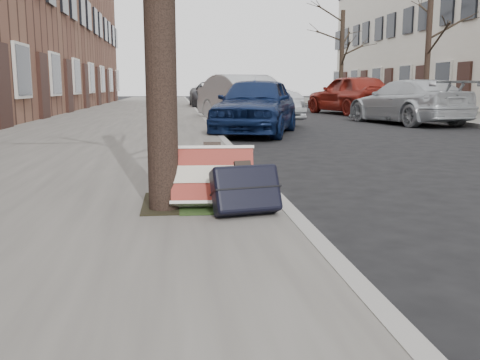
{
  "coord_description": "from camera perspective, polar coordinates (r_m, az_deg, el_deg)",
  "views": [
    {
      "loc": [
        -2.14,
        -3.21,
        1.09
      ],
      "look_at": [
        -1.66,
        0.8,
        0.38
      ],
      "focal_mm": 40.0,
      "sensor_mm": 36.0,
      "label": 1
    }
  ],
  "objects": [
    {
      "name": "near_sidewalk",
      "position": [
        18.31,
        -11.8,
        6.51
      ],
      "size": [
        5.0,
        70.0,
        0.12
      ],
      "primitive_type": "cube",
      "color": "slate",
      "rests_on": "ground"
    },
    {
      "name": "far_sidewalk",
      "position": [
        20.77,
        21.9,
        6.39
      ],
      "size": [
        4.0,
        70.0,
        0.12
      ],
      "primitive_type": "cube",
      "color": "slate",
      "rests_on": "ground"
    },
    {
      "name": "dirt_patch",
      "position": [
        4.52,
        -4.92,
        -2.38
      ],
      "size": [
        0.85,
        0.85,
        0.02
      ],
      "primitive_type": "cube",
      "color": "black",
      "rests_on": "near_sidewalk"
    },
    {
      "name": "suitcase_red",
      "position": [
        4.28,
        -2.95,
        0.26
      ],
      "size": [
        0.67,
        0.39,
        0.5
      ],
      "primitive_type": "cube",
      "rotation": [
        -0.42,
        0.0,
        -0.06
      ],
      "color": "maroon",
      "rests_on": "near_sidewalk"
    },
    {
      "name": "suitcase_navy",
      "position": [
        4.04,
        0.61,
        -0.98
      ],
      "size": [
        0.57,
        0.41,
        0.4
      ],
      "primitive_type": "cube",
      "rotation": [
        -0.42,
        0.0,
        0.22
      ],
      "color": "black",
      "rests_on": "near_sidewalk"
    },
    {
      "name": "car_near_front",
      "position": [
        12.37,
        1.74,
        7.97
      ],
      "size": [
        2.74,
        4.2,
        1.33
      ],
      "primitive_type": "imported",
      "rotation": [
        0.0,
        0.0,
        -0.33
      ],
      "color": "#0E1D44",
      "rests_on": "ground"
    },
    {
      "name": "car_near_mid",
      "position": [
        16.21,
        0.69,
        8.65
      ],
      "size": [
        2.85,
        4.65,
        1.45
      ],
      "primitive_type": "imported",
      "rotation": [
        0.0,
        0.0,
        0.32
      ],
      "color": "#AFB2B6",
      "rests_on": "ground"
    },
    {
      "name": "car_near_back",
      "position": [
        27.33,
        -2.89,
        9.05
      ],
      "size": [
        2.28,
        4.87,
        1.35
      ],
      "primitive_type": "imported",
      "rotation": [
        0.0,
        0.0,
        0.01
      ],
      "color": "#3B3C40",
      "rests_on": "ground"
    },
    {
      "name": "car_far_front",
      "position": [
        16.61,
        17.41,
        7.95
      ],
      "size": [
        2.65,
        4.71,
        1.29
      ],
      "primitive_type": "imported",
      "rotation": [
        0.0,
        0.0,
        3.34
      ],
      "color": "#B2B6BB",
      "rests_on": "ground"
    },
    {
      "name": "car_far_back",
      "position": [
        21.79,
        11.71,
        8.94
      ],
      "size": [
        2.81,
        4.9,
        1.57
      ],
      "primitive_type": "imported",
      "rotation": [
        0.0,
        0.0,
        3.36
      ],
      "color": "maroon",
      "rests_on": "ground"
    },
    {
      "name": "tree_far_b",
      "position": [
        21.53,
        19.44,
        13.42
      ],
      "size": [
        0.21,
        0.21,
        4.97
      ],
      "primitive_type": "cylinder",
      "color": "black",
      "rests_on": "far_sidewalk"
    },
    {
      "name": "tree_far_c",
      "position": [
        31.3,
        10.79,
        12.7
      ],
      "size": [
        0.24,
        0.24,
        5.14
      ],
      "primitive_type": "cylinder",
      "color": "black",
      "rests_on": "far_sidewalk"
    }
  ]
}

